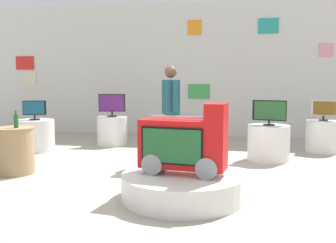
{
  "coord_description": "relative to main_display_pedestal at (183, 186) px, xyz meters",
  "views": [
    {
      "loc": [
        0.96,
        -4.88,
        1.4
      ],
      "look_at": [
        0.05,
        0.02,
        0.87
      ],
      "focal_mm": 40.31,
      "sensor_mm": 36.0,
      "label": 1
    }
  ],
  "objects": [
    {
      "name": "bottle_on_side_table",
      "position": [
        -2.62,
        0.73,
        0.66
      ],
      "size": [
        0.07,
        0.07,
        0.26
      ],
      "color": "#195926",
      "rests_on": "side_table_round"
    },
    {
      "name": "display_pedestal_far_right",
      "position": [
        1.18,
        2.45,
        0.16
      ],
      "size": [
        0.73,
        0.73,
        0.63
      ],
      "primitive_type": "cylinder",
      "color": "silver",
      "rests_on": "ground"
    },
    {
      "name": "shopper_browsing_near_truck",
      "position": [
        -0.47,
        1.83,
        0.82
      ],
      "size": [
        0.35,
        0.51,
        1.65
      ],
      "color": "gray",
      "rests_on": "ground"
    },
    {
      "name": "novelty_firetruck_tv",
      "position": [
        0.02,
        -0.01,
        0.49
      ],
      "size": [
        1.06,
        0.51,
        0.85
      ],
      "color": "gray",
      "rests_on": "main_display_pedestal"
    },
    {
      "name": "tv_on_center_rear",
      "position": [
        -3.37,
        2.55,
        0.69
      ],
      "size": [
        0.44,
        0.2,
        0.38
      ],
      "color": "black",
      "rests_on": "display_pedestal_center_rear"
    },
    {
      "name": "side_table_round",
      "position": [
        -2.68,
        0.76,
        0.21
      ],
      "size": [
        0.6,
        0.6,
        0.71
      ],
      "color": "#9E7F56",
      "rests_on": "ground"
    },
    {
      "name": "main_display_pedestal",
      "position": [
        0.0,
        0.0,
        0.0
      ],
      "size": [
        1.46,
        1.46,
        0.3
      ],
      "primitive_type": "cylinder",
      "color": "silver",
      "rests_on": "ground"
    },
    {
      "name": "back_wall_display",
      "position": [
        -0.34,
        5.32,
        1.53
      ],
      "size": [
        11.42,
        0.13,
        3.36
      ],
      "color": "silver",
      "rests_on": "ground"
    },
    {
      "name": "tv_on_left_rear",
      "position": [
        2.3,
        3.47,
        0.7
      ],
      "size": [
        0.44,
        0.19,
        0.39
      ],
      "color": "black",
      "rests_on": "display_pedestal_left_rear"
    },
    {
      "name": "tv_on_far_right",
      "position": [
        1.18,
        2.45,
        0.72
      ],
      "size": [
        0.58,
        0.2,
        0.44
      ],
      "color": "black",
      "rests_on": "display_pedestal_far_right"
    },
    {
      "name": "tv_on_right_rear",
      "position": [
        -2.08,
        3.52,
        0.75
      ],
      "size": [
        0.58,
        0.21,
        0.49
      ],
      "color": "black",
      "rests_on": "display_pedestal_right_rear"
    },
    {
      "name": "display_pedestal_left_rear",
      "position": [
        2.29,
        3.47,
        0.16
      ],
      "size": [
        0.65,
        0.65,
        0.63
      ],
      "primitive_type": "cylinder",
      "color": "silver",
      "rests_on": "ground"
    },
    {
      "name": "display_pedestal_right_rear",
      "position": [
        -2.08,
        3.53,
        0.16
      ],
      "size": [
        0.66,
        0.66,
        0.63
      ],
      "primitive_type": "cylinder",
      "color": "silver",
      "rests_on": "ground"
    },
    {
      "name": "display_pedestal_center_rear",
      "position": [
        -3.37,
        2.56,
        0.16
      ],
      "size": [
        0.75,
        0.75,
        0.63
      ],
      "primitive_type": "cylinder",
      "color": "silver",
      "rests_on": "ground"
    },
    {
      "name": "ground_plane",
      "position": [
        -0.33,
        0.54,
        -0.15
      ],
      "size": [
        30.0,
        30.0,
        0.0
      ],
      "primitive_type": "plane",
      "color": "#A8A091"
    }
  ]
}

